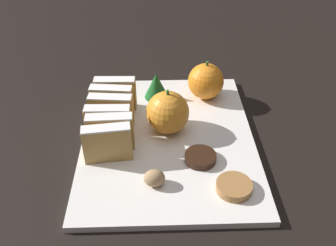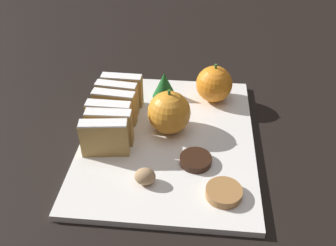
% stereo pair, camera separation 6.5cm
% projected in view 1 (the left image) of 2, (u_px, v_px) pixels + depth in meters
% --- Properties ---
extents(ground_plane, '(6.00, 6.00, 0.00)m').
position_uv_depth(ground_plane, '(168.00, 141.00, 0.67)').
color(ground_plane, black).
extents(serving_platter, '(0.30, 0.38, 0.01)m').
position_uv_depth(serving_platter, '(168.00, 139.00, 0.67)').
color(serving_platter, white).
rests_on(serving_platter, ground_plane).
extents(stollen_slice_front, '(0.08, 0.03, 0.07)m').
position_uv_depth(stollen_slice_front, '(107.00, 143.00, 0.60)').
color(stollen_slice_front, tan).
rests_on(stollen_slice_front, serving_platter).
extents(stollen_slice_second, '(0.08, 0.02, 0.07)m').
position_uv_depth(stollen_slice_second, '(110.00, 132.00, 0.63)').
color(stollen_slice_second, tan).
rests_on(stollen_slice_second, serving_platter).
extents(stollen_slice_third, '(0.08, 0.02, 0.07)m').
position_uv_depth(stollen_slice_third, '(109.00, 121.00, 0.65)').
color(stollen_slice_third, tan).
rests_on(stollen_slice_third, serving_platter).
extents(stollen_slice_fourth, '(0.08, 0.03, 0.07)m').
position_uv_depth(stollen_slice_fourth, '(111.00, 111.00, 0.67)').
color(stollen_slice_fourth, tan).
rests_on(stollen_slice_fourth, serving_platter).
extents(stollen_slice_fifth, '(0.08, 0.03, 0.07)m').
position_uv_depth(stollen_slice_fifth, '(112.00, 102.00, 0.69)').
color(stollen_slice_fifth, tan).
rests_on(stollen_slice_fifth, serving_platter).
extents(stollen_slice_sixth, '(0.08, 0.02, 0.07)m').
position_uv_depth(stollen_slice_sixth, '(116.00, 94.00, 0.72)').
color(stollen_slice_sixth, tan).
rests_on(stollen_slice_sixth, serving_platter).
extents(orange_near, '(0.08, 0.08, 0.08)m').
position_uv_depth(orange_near, '(169.00, 112.00, 0.66)').
color(orange_near, orange).
rests_on(orange_near, serving_platter).
extents(orange_far, '(0.07, 0.07, 0.08)m').
position_uv_depth(orange_far, '(206.00, 81.00, 0.75)').
color(orange_far, orange).
rests_on(orange_far, serving_platter).
extents(walnut, '(0.03, 0.03, 0.03)m').
position_uv_depth(walnut, '(154.00, 178.00, 0.57)').
color(walnut, tan).
rests_on(walnut, serving_platter).
extents(chocolate_cookie, '(0.05, 0.05, 0.01)m').
position_uv_depth(chocolate_cookie, '(200.00, 157.00, 0.61)').
color(chocolate_cookie, black).
rests_on(chocolate_cookie, serving_platter).
extents(gingerbread_cookie, '(0.05, 0.05, 0.01)m').
position_uv_depth(gingerbread_cookie, '(234.00, 187.00, 0.56)').
color(gingerbread_cookie, '#A3703D').
rests_on(gingerbread_cookie, serving_platter).
extents(evergreen_sprig, '(0.05, 0.05, 0.05)m').
position_uv_depth(evergreen_sprig, '(156.00, 85.00, 0.75)').
color(evergreen_sprig, '#195623').
rests_on(evergreen_sprig, serving_platter).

